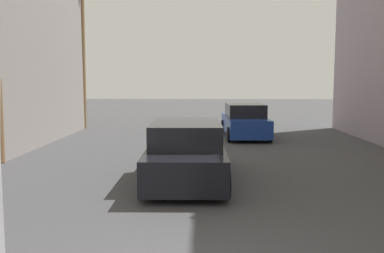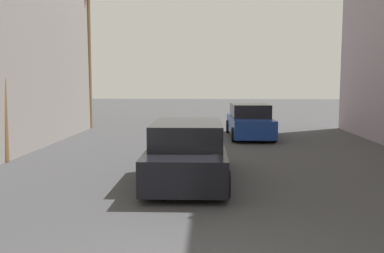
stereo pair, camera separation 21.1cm
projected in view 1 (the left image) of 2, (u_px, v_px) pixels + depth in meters
name	position (u px, v px, depth m)	size (l,w,h in m)	color
ground_plane	(195.00, 158.00, 14.62)	(90.09, 90.09, 0.00)	#424244
car_lead	(186.00, 153.00, 11.39)	(2.14, 5.01, 1.56)	black
car_far	(245.00, 121.00, 19.99)	(2.06, 4.69, 1.56)	black
palm_tree_far_left	(81.00, 35.00, 22.99)	(2.43, 2.50, 9.04)	brown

